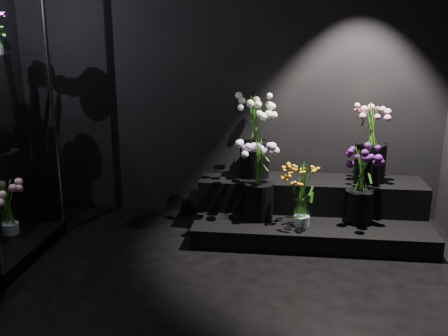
# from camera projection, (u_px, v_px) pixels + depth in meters

# --- Properties ---
(floor) EXTENTS (4.00, 4.00, 0.00)m
(floor) POSITION_uv_depth(u_px,v_px,m) (189.00, 324.00, 3.06)
(floor) COLOR black
(floor) RESTS_ON ground
(wall_back) EXTENTS (4.00, 0.00, 4.00)m
(wall_back) POSITION_uv_depth(u_px,v_px,m) (226.00, 68.00, 4.60)
(wall_back) COLOR black
(wall_back) RESTS_ON floor
(display_riser) EXTENTS (2.00, 0.89, 0.44)m
(display_riser) POSITION_uv_depth(u_px,v_px,m) (310.00, 211.00, 4.45)
(display_riser) COLOR black
(display_riser) RESTS_ON floor
(bouquet_orange_bells) EXTENTS (0.29, 0.29, 0.52)m
(bouquet_orange_bells) POSITION_uv_depth(u_px,v_px,m) (303.00, 195.00, 4.09)
(bouquet_orange_bells) COLOR white
(bouquet_orange_bells) RESTS_ON display_riser
(bouquet_lilac) EXTENTS (0.49, 0.49, 0.68)m
(bouquet_lilac) POSITION_uv_depth(u_px,v_px,m) (259.00, 174.00, 4.22)
(bouquet_lilac) COLOR black
(bouquet_lilac) RESTS_ON display_riser
(bouquet_purple) EXTENTS (0.40, 0.40, 0.67)m
(bouquet_purple) POSITION_uv_depth(u_px,v_px,m) (361.00, 180.00, 4.15)
(bouquet_purple) COLOR black
(bouquet_purple) RESTS_ON display_riser
(bouquet_cream_roses) EXTENTS (0.48, 0.48, 0.73)m
(bouquet_cream_roses) POSITION_uv_depth(u_px,v_px,m) (255.00, 132.00, 4.48)
(bouquet_cream_roses) COLOR black
(bouquet_cream_roses) RESTS_ON display_riser
(bouquet_pink_roses) EXTENTS (0.37, 0.37, 0.71)m
(bouquet_pink_roses) POSITION_uv_depth(u_px,v_px,m) (372.00, 138.00, 4.34)
(bouquet_pink_roses) COLOR black
(bouquet_pink_roses) RESTS_ON display_riser
(bouquet_case_base_pink) EXTENTS (0.42, 0.42, 0.46)m
(bouquet_case_base_pink) POSITION_uv_depth(u_px,v_px,m) (8.00, 206.00, 4.09)
(bouquet_case_base_pink) COLOR white
(bouquet_case_base_pink) RESTS_ON display_case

